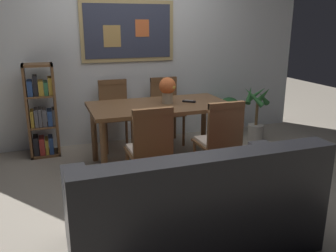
{
  "coord_description": "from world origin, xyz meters",
  "views": [
    {
      "loc": [
        -1.19,
        -3.33,
        1.65
      ],
      "look_at": [
        -0.06,
        -0.11,
        0.65
      ],
      "focal_mm": 38.11,
      "sensor_mm": 36.0,
      "label": 1
    }
  ],
  "objects_px": {
    "dining_chair_near_left": "(150,144)",
    "leather_couch": "(194,211)",
    "dining_chair_near_right": "(220,136)",
    "dining_chair_far_right": "(166,105)",
    "potted_palm": "(256,117)",
    "flower_vase": "(168,88)",
    "dining_chair_far_left": "(115,109)",
    "bookshelf": "(42,113)",
    "potted_ivy": "(229,114)",
    "tv_remote": "(189,101)",
    "dining_table": "(160,112)"
  },
  "relations": [
    {
      "from": "dining_chair_near_right",
      "to": "leather_couch",
      "type": "distance_m",
      "value": 1.16
    },
    {
      "from": "leather_couch",
      "to": "potted_palm",
      "type": "bearing_deg",
      "value": 47.95
    },
    {
      "from": "dining_chair_near_right",
      "to": "dining_chair_far_right",
      "type": "relative_size",
      "value": 1.0
    },
    {
      "from": "dining_chair_near_left",
      "to": "flower_vase",
      "type": "relative_size",
      "value": 3.0
    },
    {
      "from": "dining_chair_far_right",
      "to": "dining_table",
      "type": "bearing_deg",
      "value": -113.79
    },
    {
      "from": "dining_chair_near_right",
      "to": "bookshelf",
      "type": "bearing_deg",
      "value": 137.58
    },
    {
      "from": "bookshelf",
      "to": "dining_chair_far_right",
      "type": "bearing_deg",
      "value": -0.55
    },
    {
      "from": "leather_couch",
      "to": "flower_vase",
      "type": "relative_size",
      "value": 5.93
    },
    {
      "from": "dining_chair_near_right",
      "to": "dining_chair_far_right",
      "type": "distance_m",
      "value": 1.53
    },
    {
      "from": "leather_couch",
      "to": "potted_ivy",
      "type": "relative_size",
      "value": 3.14
    },
    {
      "from": "dining_chair_near_left",
      "to": "potted_palm",
      "type": "height_order",
      "value": "dining_chair_near_left"
    },
    {
      "from": "bookshelf",
      "to": "tv_remote",
      "type": "relative_size",
      "value": 7.83
    },
    {
      "from": "dining_chair_far_left",
      "to": "potted_palm",
      "type": "bearing_deg",
      "value": -11.79
    },
    {
      "from": "flower_vase",
      "to": "dining_chair_far_left",
      "type": "bearing_deg",
      "value": 122.23
    },
    {
      "from": "dining_table",
      "to": "bookshelf",
      "type": "height_order",
      "value": "bookshelf"
    },
    {
      "from": "dining_table",
      "to": "dining_chair_near_right",
      "type": "bearing_deg",
      "value": -63.56
    },
    {
      "from": "tv_remote",
      "to": "potted_palm",
      "type": "bearing_deg",
      "value": 17.78
    },
    {
      "from": "dining_chair_far_right",
      "to": "potted_palm",
      "type": "xyz_separation_m",
      "value": [
        1.23,
        -0.38,
        -0.18
      ]
    },
    {
      "from": "dining_chair_near_right",
      "to": "flower_vase",
      "type": "relative_size",
      "value": 3.0
    },
    {
      "from": "dining_chair_far_left",
      "to": "tv_remote",
      "type": "height_order",
      "value": "dining_chair_far_left"
    },
    {
      "from": "bookshelf",
      "to": "potted_ivy",
      "type": "height_order",
      "value": "bookshelf"
    },
    {
      "from": "dining_chair_far_left",
      "to": "flower_vase",
      "type": "height_order",
      "value": "flower_vase"
    },
    {
      "from": "leather_couch",
      "to": "flower_vase",
      "type": "bearing_deg",
      "value": 76.97
    },
    {
      "from": "dining_chair_near_left",
      "to": "potted_palm",
      "type": "relative_size",
      "value": 1.13
    },
    {
      "from": "leather_couch",
      "to": "bookshelf",
      "type": "distance_m",
      "value": 2.66
    },
    {
      "from": "dining_chair_near_right",
      "to": "flower_vase",
      "type": "height_order",
      "value": "flower_vase"
    },
    {
      "from": "dining_chair_far_left",
      "to": "potted_palm",
      "type": "xyz_separation_m",
      "value": [
        1.94,
        -0.41,
        -0.18
      ]
    },
    {
      "from": "bookshelf",
      "to": "dining_chair_near_left",
      "type": "bearing_deg",
      "value": -58.48
    },
    {
      "from": "dining_chair_near_right",
      "to": "potted_palm",
      "type": "distance_m",
      "value": 1.65
    },
    {
      "from": "tv_remote",
      "to": "dining_chair_far_right",
      "type": "bearing_deg",
      "value": 91.88
    },
    {
      "from": "dining_chair_far_left",
      "to": "potted_ivy",
      "type": "relative_size",
      "value": 1.58
    },
    {
      "from": "dining_chair_far_right",
      "to": "potted_palm",
      "type": "relative_size",
      "value": 1.13
    },
    {
      "from": "dining_chair_far_left",
      "to": "potted_ivy",
      "type": "distance_m",
      "value": 1.76
    },
    {
      "from": "flower_vase",
      "to": "tv_remote",
      "type": "distance_m",
      "value": 0.31
    },
    {
      "from": "dining_chair_far_right",
      "to": "dining_chair_near_left",
      "type": "bearing_deg",
      "value": -114.21
    },
    {
      "from": "dining_chair_near_left",
      "to": "leather_couch",
      "type": "distance_m",
      "value": 0.94
    },
    {
      "from": "dining_table",
      "to": "dining_chair_near_left",
      "type": "relative_size",
      "value": 1.78
    },
    {
      "from": "dining_chair_far_left",
      "to": "tv_remote",
      "type": "bearing_deg",
      "value": -46.91
    },
    {
      "from": "flower_vase",
      "to": "bookshelf",
      "type": "bearing_deg",
      "value": 151.77
    },
    {
      "from": "bookshelf",
      "to": "potted_ivy",
      "type": "distance_m",
      "value": 2.67
    },
    {
      "from": "tv_remote",
      "to": "leather_couch",
      "type": "bearing_deg",
      "value": -111.36
    },
    {
      "from": "dining_chair_near_right",
      "to": "bookshelf",
      "type": "relative_size",
      "value": 0.78
    },
    {
      "from": "dining_chair_near_left",
      "to": "leather_couch",
      "type": "height_order",
      "value": "dining_chair_near_left"
    },
    {
      "from": "dining_chair_near_left",
      "to": "potted_ivy",
      "type": "xyz_separation_m",
      "value": [
        1.72,
        1.58,
        -0.23
      ]
    },
    {
      "from": "dining_chair_far_left",
      "to": "leather_couch",
      "type": "relative_size",
      "value": 0.51
    },
    {
      "from": "dining_chair_far_right",
      "to": "potted_palm",
      "type": "height_order",
      "value": "dining_chair_far_right"
    },
    {
      "from": "leather_couch",
      "to": "bookshelf",
      "type": "xyz_separation_m",
      "value": [
        -1.01,
        2.45,
        0.24
      ]
    },
    {
      "from": "flower_vase",
      "to": "dining_chair_near_left",
      "type": "bearing_deg",
      "value": -119.7
    },
    {
      "from": "dining_chair_far_left",
      "to": "flower_vase",
      "type": "relative_size",
      "value": 3.0
    },
    {
      "from": "potted_ivy",
      "to": "tv_remote",
      "type": "distance_m",
      "value": 1.36
    }
  ]
}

